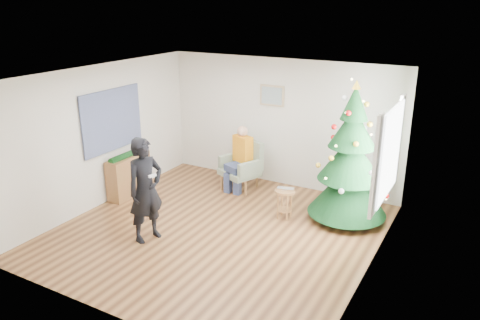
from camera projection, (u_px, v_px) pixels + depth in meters
The scene contains 19 objects.
floor at pixel (217, 231), 7.84m from camera, with size 5.00×5.00×0.00m, color brown.
ceiling at pixel (215, 76), 6.99m from camera, with size 5.00×5.00×0.00m, color white.
wall_back at pixel (281, 123), 9.48m from camera, with size 5.00×5.00×0.00m, color silver.
wall_front at pixel (101, 220), 5.35m from camera, with size 5.00×5.00×0.00m, color silver.
wall_left at pixel (100, 136), 8.56m from camera, with size 5.00×5.00×0.00m, color silver.
wall_right at pixel (374, 187), 6.27m from camera, with size 5.00×5.00×0.00m, color silver.
window_panel at pixel (390, 152), 7.04m from camera, with size 0.04×1.30×1.40m, color white.
curtains at pixel (388, 152), 7.06m from camera, with size 0.05×1.75×1.50m.
christmas_tree at pixel (350, 160), 7.92m from camera, with size 1.36×1.36×2.46m.
stool at pixel (285, 204), 8.23m from camera, with size 0.36×0.36×0.54m.
laptop at pixel (285, 189), 8.14m from camera, with size 0.29×0.19×0.02m, color silver.
armchair at pixel (242, 171), 9.52m from camera, with size 0.90×0.89×0.99m.
seated_person at pixel (240, 158), 9.39m from camera, with size 0.52×0.66×1.30m.
standing_man at pixel (146, 190), 7.34m from camera, with size 0.62×0.41×1.70m, color black.
game_controller at pixel (152, 176), 7.14m from camera, with size 0.04×0.13×0.04m, color white.
console at pixel (129, 176), 9.18m from camera, with size 0.30×1.00×0.80m, color brown.
garland at pixel (127, 155), 9.04m from camera, with size 0.14×0.14×0.90m, color black.
tapestry at pixel (112, 120), 8.71m from camera, with size 0.03×1.50×1.15m, color black.
framed_picture at pixel (272, 96), 9.36m from camera, with size 0.52×0.05×0.42m.
Camera 1 is at (3.74, -5.95, 3.71)m, focal length 35.00 mm.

